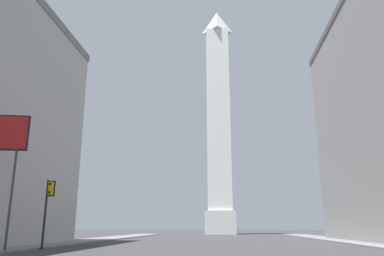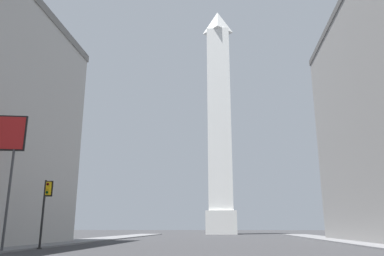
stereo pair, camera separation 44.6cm
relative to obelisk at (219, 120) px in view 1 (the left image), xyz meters
The scene contains 3 objects.
sidewalk_left 66.27m from the obelisk, 105.74° to the right, with size 5.00×108.20×0.15m, color slate.
obelisk is the anchor object (origin of this frame).
traffic_light_mid_left 67.81m from the obelisk, 102.31° to the right, with size 0.79×0.51×5.61m.
Camera 1 is at (1.45, -2.22, 1.79)m, focal length 35.00 mm.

